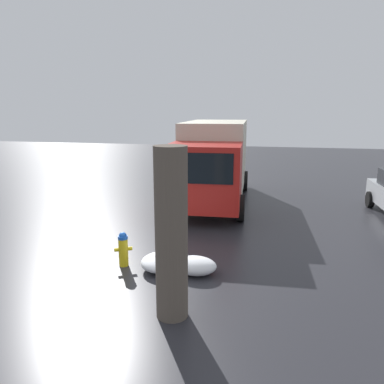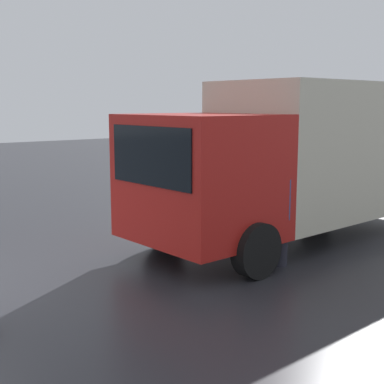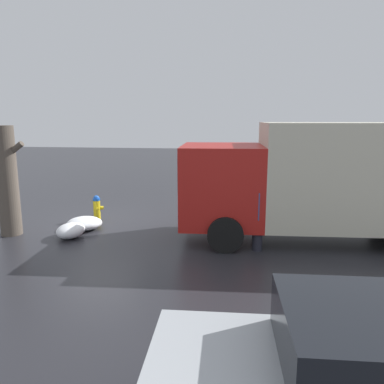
{
  "view_description": "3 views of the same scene",
  "coord_description": "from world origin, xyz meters",
  "px_view_note": "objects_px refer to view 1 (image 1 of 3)",
  "views": [
    {
      "loc": [
        -7.82,
        -3.38,
        3.67
      ],
      "look_at": [
        3.59,
        -0.89,
        1.07
      ],
      "focal_mm": 35.0,
      "sensor_mm": 36.0,
      "label": 1
    },
    {
      "loc": [
        -1.57,
        -8.21,
        2.74
      ],
      "look_at": [
        3.97,
        -1.09,
        1.25
      ],
      "focal_mm": 50.0,
      "sensor_mm": 36.0,
      "label": 2
    },
    {
      "loc": [
        4.58,
        -11.27,
        3.26
      ],
      "look_at": [
        3.14,
        -0.26,
        1.08
      ],
      "focal_mm": 35.0,
      "sensor_mm": 36.0,
      "label": 3
    }
  ],
  "objects_px": {
    "tree_trunk": "(171,234)",
    "delivery_truck": "(214,159)",
    "fire_hydrant": "(123,248)",
    "pedestrian": "(236,188)"
  },
  "relations": [
    {
      "from": "tree_trunk",
      "to": "delivery_truck",
      "type": "height_order",
      "value": "delivery_truck"
    },
    {
      "from": "fire_hydrant",
      "to": "tree_trunk",
      "type": "xyz_separation_m",
      "value": [
        -1.88,
        -1.72,
        1.12
      ]
    },
    {
      "from": "delivery_truck",
      "to": "pedestrian",
      "type": "relative_size",
      "value": 4.3
    },
    {
      "from": "delivery_truck",
      "to": "fire_hydrant",
      "type": "bearing_deg",
      "value": 78.24
    },
    {
      "from": "tree_trunk",
      "to": "delivery_truck",
      "type": "xyz_separation_m",
      "value": [
        8.71,
        0.65,
        0.15
      ]
    },
    {
      "from": "fire_hydrant",
      "to": "pedestrian",
      "type": "relative_size",
      "value": 0.49
    },
    {
      "from": "fire_hydrant",
      "to": "tree_trunk",
      "type": "distance_m",
      "value": 2.79
    },
    {
      "from": "fire_hydrant",
      "to": "pedestrian",
      "type": "distance_m",
      "value": 5.51
    },
    {
      "from": "delivery_truck",
      "to": "pedestrian",
      "type": "xyz_separation_m",
      "value": [
        -1.79,
        -1.09,
        -0.77
      ]
    },
    {
      "from": "fire_hydrant",
      "to": "tree_trunk",
      "type": "relative_size",
      "value": 0.27
    }
  ]
}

